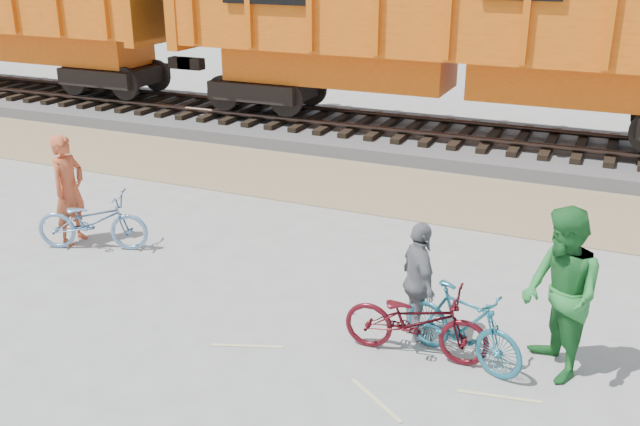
{
  "coord_description": "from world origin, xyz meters",
  "views": [
    {
      "loc": [
        2.85,
        -7.31,
        4.58
      ],
      "look_at": [
        -1.05,
        1.5,
        0.93
      ],
      "focal_mm": 40.0,
      "sensor_mm": 36.0,
      "label": 1
    }
  ],
  "objects_px": {
    "bicycle_blue": "(92,221)",
    "person_woman": "(419,282)",
    "bicycle_maroon": "(416,321)",
    "person_solo": "(69,190)",
    "hopper_car_center": "(465,18)",
    "person_man": "(561,294)",
    "bicycle_teal": "(463,326)"
  },
  "relations": [
    {
      "from": "hopper_car_center",
      "to": "person_solo",
      "type": "distance_m",
      "value": 9.43
    },
    {
      "from": "bicycle_blue",
      "to": "bicycle_maroon",
      "type": "relative_size",
      "value": 1.03
    },
    {
      "from": "person_man",
      "to": "bicycle_maroon",
      "type": "bearing_deg",
      "value": -110.6
    },
    {
      "from": "person_solo",
      "to": "person_woman",
      "type": "bearing_deg",
      "value": -98.22
    },
    {
      "from": "bicycle_maroon",
      "to": "person_woman",
      "type": "height_order",
      "value": "person_woman"
    },
    {
      "from": "hopper_car_center",
      "to": "person_man",
      "type": "xyz_separation_m",
      "value": [
        3.27,
        -8.88,
        -2.02
      ]
    },
    {
      "from": "bicycle_maroon",
      "to": "person_woman",
      "type": "distance_m",
      "value": 0.52
    },
    {
      "from": "hopper_car_center",
      "to": "person_woman",
      "type": "bearing_deg",
      "value": -79.42
    },
    {
      "from": "person_man",
      "to": "person_woman",
      "type": "relative_size",
      "value": 1.3
    },
    {
      "from": "bicycle_teal",
      "to": "person_man",
      "type": "bearing_deg",
      "value": -57.95
    },
    {
      "from": "bicycle_blue",
      "to": "person_man",
      "type": "height_order",
      "value": "person_man"
    },
    {
      "from": "bicycle_teal",
      "to": "hopper_car_center",
      "type": "bearing_deg",
      "value": 34.77
    },
    {
      "from": "bicycle_maroon",
      "to": "person_solo",
      "type": "height_order",
      "value": "person_solo"
    },
    {
      "from": "hopper_car_center",
      "to": "person_woman",
      "type": "height_order",
      "value": "hopper_car_center"
    },
    {
      "from": "bicycle_teal",
      "to": "person_man",
      "type": "relative_size",
      "value": 0.79
    },
    {
      "from": "bicycle_maroon",
      "to": "person_solo",
      "type": "distance_m",
      "value": 6.21
    },
    {
      "from": "hopper_car_center",
      "to": "bicycle_maroon",
      "type": "xyz_separation_m",
      "value": [
        1.74,
        -9.16,
        -2.55
      ]
    },
    {
      "from": "hopper_car_center",
      "to": "bicycle_teal",
      "type": "distance_m",
      "value": 9.7
    },
    {
      "from": "bicycle_maroon",
      "to": "person_man",
      "type": "relative_size",
      "value": 0.87
    },
    {
      "from": "person_solo",
      "to": "hopper_car_center",
      "type": "bearing_deg",
      "value": -30.19
    },
    {
      "from": "bicycle_blue",
      "to": "bicycle_maroon",
      "type": "bearing_deg",
      "value": -120.3
    },
    {
      "from": "person_solo",
      "to": "person_man",
      "type": "height_order",
      "value": "person_man"
    },
    {
      "from": "bicycle_teal",
      "to": "bicycle_maroon",
      "type": "bearing_deg",
      "value": 119.04
    },
    {
      "from": "hopper_car_center",
      "to": "bicycle_teal",
      "type": "relative_size",
      "value": 8.91
    },
    {
      "from": "hopper_car_center",
      "to": "person_woman",
      "type": "relative_size",
      "value": 9.2
    },
    {
      "from": "bicycle_maroon",
      "to": "person_woman",
      "type": "bearing_deg",
      "value": 10.75
    },
    {
      "from": "bicycle_teal",
      "to": "person_woman",
      "type": "bearing_deg",
      "value": 83.72
    },
    {
      "from": "bicycle_blue",
      "to": "hopper_car_center",
      "type": "bearing_deg",
      "value": -45.72
    },
    {
      "from": "person_man",
      "to": "person_woman",
      "type": "distance_m",
      "value": 1.65
    },
    {
      "from": "bicycle_blue",
      "to": "person_solo",
      "type": "bearing_deg",
      "value": 58.23
    },
    {
      "from": "bicycle_maroon",
      "to": "person_solo",
      "type": "bearing_deg",
      "value": 76.75
    },
    {
      "from": "bicycle_blue",
      "to": "person_woman",
      "type": "xyz_separation_m",
      "value": [
        5.5,
        -0.57,
        0.29
      ]
    }
  ]
}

